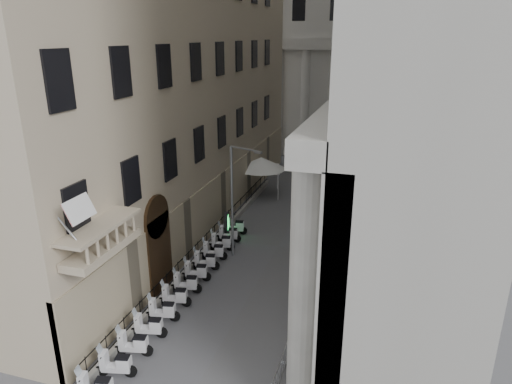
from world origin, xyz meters
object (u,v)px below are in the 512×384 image
security_tent (265,165)px  pedestrian_b (337,190)px  street_lamp (235,193)px  info_kiosk (226,225)px  pedestrian_a (297,183)px

security_tent → pedestrian_b: (6.24, 0.94, -2.02)m
security_tent → street_lamp: size_ratio=0.58×
security_tent → street_lamp: (1.34, -11.69, 1.44)m
info_kiosk → pedestrian_a: bearing=59.5°
security_tent → info_kiosk: bearing=-92.0°
security_tent → pedestrian_b: 6.62m
street_lamp → pedestrian_a: 13.74m
info_kiosk → pedestrian_a: pedestrian_a is taller
security_tent → street_lamp: street_lamp is taller
security_tent → pedestrian_b: size_ratio=2.52×
security_tent → info_kiosk: size_ratio=2.47×
info_kiosk → pedestrian_b: (6.55, 9.88, -0.03)m
street_lamp → pedestrian_b: street_lamp is taller
street_lamp → info_kiosk: 4.70m
security_tent → pedestrian_a: bearing=32.2°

